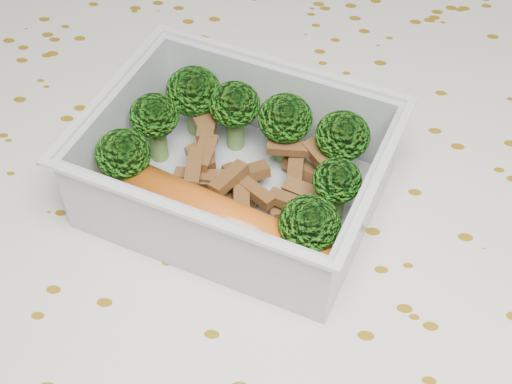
# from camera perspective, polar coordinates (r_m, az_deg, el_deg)

# --- Properties ---
(dining_table) EXTENTS (1.40, 0.90, 0.75)m
(dining_table) POSITION_cam_1_polar(r_m,az_deg,el_deg) (0.54, -0.52, -7.51)
(dining_table) COLOR brown
(dining_table) RESTS_ON ground
(tablecloth) EXTENTS (1.46, 0.96, 0.19)m
(tablecloth) POSITION_cam_1_polar(r_m,az_deg,el_deg) (0.49, -0.56, -4.30)
(tablecloth) COLOR silver
(tablecloth) RESTS_ON dining_table
(lunch_container) EXTENTS (0.22, 0.19, 0.06)m
(lunch_container) POSITION_cam_1_polar(r_m,az_deg,el_deg) (0.45, -1.53, 1.31)
(lunch_container) COLOR silver
(lunch_container) RESTS_ON tablecloth
(broccoli_florets) EXTENTS (0.17, 0.14, 0.05)m
(broccoli_florets) POSITION_cam_1_polar(r_m,az_deg,el_deg) (0.45, -0.95, 4.22)
(broccoli_florets) COLOR #608C3F
(broccoli_florets) RESTS_ON lunch_container
(meat_pile) EXTENTS (0.10, 0.08, 0.03)m
(meat_pile) POSITION_cam_1_polar(r_m,az_deg,el_deg) (0.46, -0.91, 1.60)
(meat_pile) COLOR brown
(meat_pile) RESTS_ON lunch_container
(sausage) EXTENTS (0.15, 0.07, 0.03)m
(sausage) POSITION_cam_1_polar(r_m,az_deg,el_deg) (0.43, -3.16, -2.12)
(sausage) COLOR #CD5A16
(sausage) RESTS_ON lunch_container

